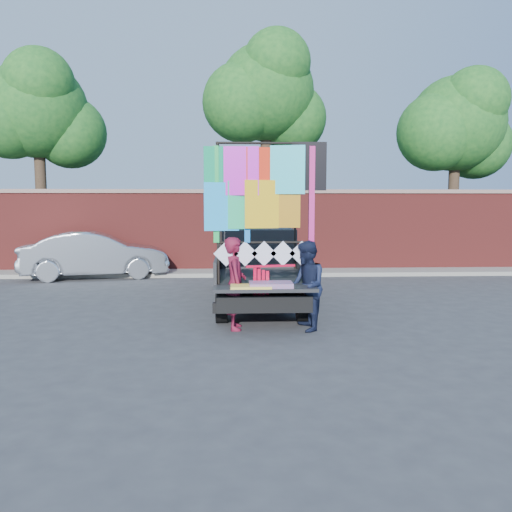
{
  "coord_description": "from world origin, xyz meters",
  "views": [
    {
      "loc": [
        -0.09,
        -8.83,
        2.16
      ],
      "look_at": [
        0.3,
        -0.03,
        1.24
      ],
      "focal_mm": 35.0,
      "sensor_mm": 36.0,
      "label": 1
    }
  ],
  "objects_px": {
    "pickup_truck": "(257,265)",
    "woman": "(235,283)",
    "man": "(306,286)",
    "sedan": "(96,255)"
  },
  "relations": [
    {
      "from": "pickup_truck",
      "to": "woman",
      "type": "height_order",
      "value": "pickup_truck"
    },
    {
      "from": "woman",
      "to": "man",
      "type": "height_order",
      "value": "woman"
    },
    {
      "from": "pickup_truck",
      "to": "man",
      "type": "height_order",
      "value": "pickup_truck"
    },
    {
      "from": "pickup_truck",
      "to": "woman",
      "type": "xyz_separation_m",
      "value": [
        -0.5,
        -2.47,
        -0.01
      ]
    },
    {
      "from": "sedan",
      "to": "man",
      "type": "xyz_separation_m",
      "value": [
        5.25,
        -6.32,
        0.09
      ]
    },
    {
      "from": "woman",
      "to": "pickup_truck",
      "type": "bearing_deg",
      "value": -14.16
    },
    {
      "from": "pickup_truck",
      "to": "woman",
      "type": "distance_m",
      "value": 2.52
    },
    {
      "from": "pickup_truck",
      "to": "sedan",
      "type": "relative_size",
      "value": 1.23
    },
    {
      "from": "pickup_truck",
      "to": "sedan",
      "type": "xyz_separation_m",
      "value": [
        -4.54,
        3.7,
        -0.13
      ]
    },
    {
      "from": "sedan",
      "to": "man",
      "type": "relative_size",
      "value": 2.68
    }
  ]
}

